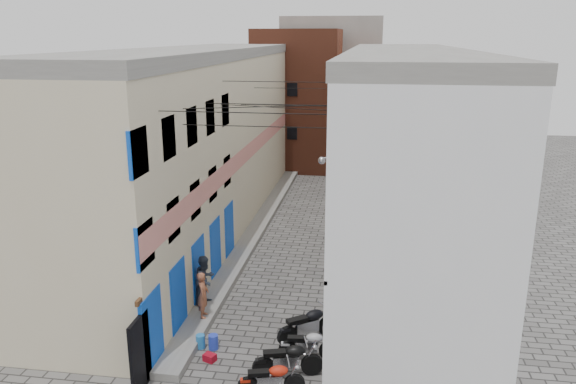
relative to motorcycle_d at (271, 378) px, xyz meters
The scene contains 17 objects.
plinth 13.50m from the motorcycle_d, 103.55° to the left, with size 0.90×26.00×0.25m, color slate.
building_left 14.95m from the motorcycle_d, 114.99° to the left, with size 5.10×27.00×9.00m.
building_right 14.24m from the motorcycle_d, 73.49° to the left, with size 5.94×26.00×9.00m.
building_far_brick_left 28.64m from the motorcycle_d, 96.31° to the left, with size 6.00×6.00×10.00m, color brown.
building_far_brick_right 30.38m from the motorcycle_d, 86.41° to the left, with size 5.00×6.00×8.00m, color brown.
building_far_concrete 34.50m from the motorcycle_d, 91.87° to the left, with size 8.00×5.00×11.00m, color slate.
far_shopfront 25.35m from the motorcycle_d, 92.51° to the left, with size 2.00×0.30×2.40m, color black.
overhead_wires 10.24m from the motorcycle_d, 98.15° to the left, with size 5.80×13.02×1.32m.
motorcycle_d is the anchor object (origin of this frame).
motorcycle_e 0.98m from the motorcycle_d, 71.38° to the left, with size 0.66×2.08×1.20m, color black, non-canonical shape.
motorcycle_f 2.09m from the motorcycle_d, 68.00° to the left, with size 0.57×1.82×1.05m, color #A9A8AD, non-canonical shape.
motorcycle_g 3.08m from the motorcycle_d, 77.60° to the left, with size 0.69×2.18×1.26m, color black, non-canonical shape.
person_a 4.74m from the motorcycle_d, 129.94° to the left, with size 0.59×0.39×1.62m, color #9F573A.
person_b 5.67m from the motorcycle_d, 125.18° to the left, with size 0.88×0.68×1.80m, color #2B3341.
water_jug_near 3.04m from the motorcycle_d, 137.67° to the left, with size 0.31×0.31×0.48m, color blue.
water_jug_far 3.37m from the motorcycle_d, 142.51° to the left, with size 0.29×0.29×0.45m, color #277AC7.
red_crate 2.59m from the motorcycle_d, 147.82° to the left, with size 0.36×0.27×0.23m, color maroon.
Camera 1 is at (3.61, -13.31, 9.60)m, focal length 35.00 mm.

